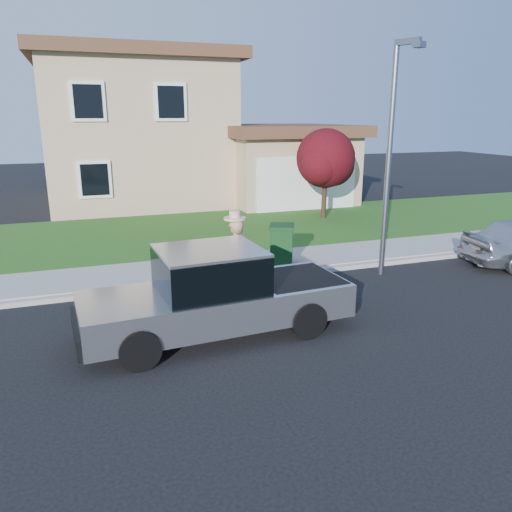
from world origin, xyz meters
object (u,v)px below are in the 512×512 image
Objects in this scene: trash_bin at (282,244)px; street_lamp at (392,148)px; pickup_truck at (216,295)px; woman at (235,258)px; ornamental_tree at (326,161)px.

street_lamp is (2.32, -1.45, 2.62)m from trash_bin.
pickup_truck is 2.01m from woman.
ornamental_tree is 0.61× the size of street_lamp.
ornamental_tree is 7.33m from street_lamp.
pickup_truck is 2.59× the size of woman.
woman is 2.65m from trash_bin.
street_lamp reaches higher than pickup_truck.
street_lamp reaches higher than trash_bin.
woman reaches higher than pickup_truck.
trash_bin is at bearing -126.64° from ornamental_tree.
street_lamp is at bearing -104.58° from ornamental_tree.
pickup_truck is 1.51× the size of ornamental_tree.
ornamental_tree reaches higher than woman.
ornamental_tree is (6.04, 7.42, 1.37)m from woman.
ornamental_tree reaches higher than pickup_truck.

